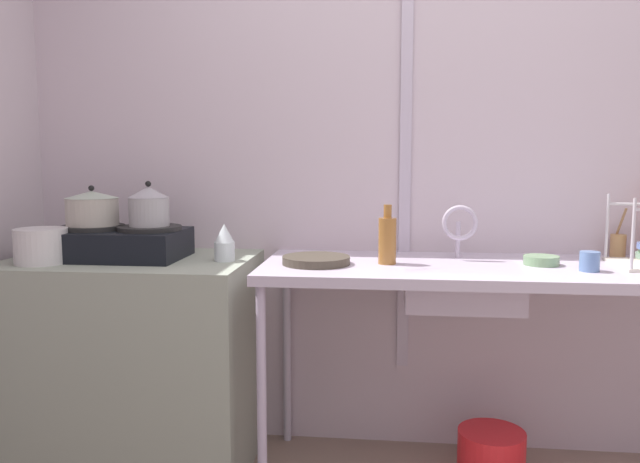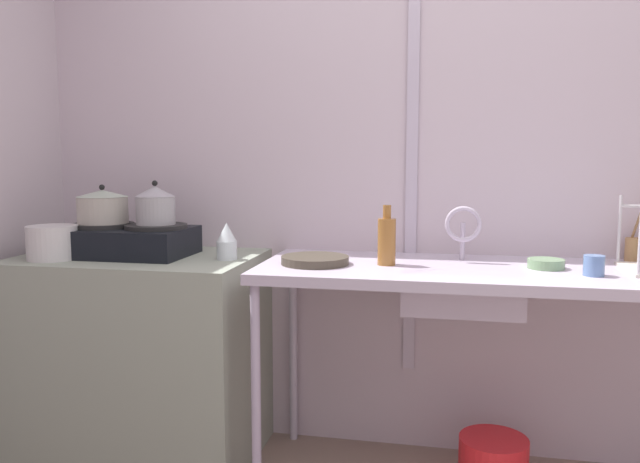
{
  "view_description": "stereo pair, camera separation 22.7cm",
  "coord_description": "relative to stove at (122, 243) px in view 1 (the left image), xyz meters",
  "views": [
    {
      "loc": [
        -0.18,
        -1.37,
        1.3
      ],
      "look_at": [
        -0.46,
        1.1,
        1.01
      ],
      "focal_mm": 35.2,
      "sensor_mm": 36.0,
      "label": 1
    },
    {
      "loc": [
        0.04,
        -1.33,
        1.3
      ],
      "look_at": [
        -0.46,
        1.1,
        1.01
      ],
      "focal_mm": 35.2,
      "sensor_mm": 36.0,
      "label": 2
    }
  ],
  "objects": [
    {
      "name": "frying_pan",
      "position": [
        0.82,
        -0.05,
        -0.05
      ],
      "size": [
        0.27,
        0.27,
        0.03
      ],
      "primitive_type": "cylinder",
      "color": "#3D362B",
      "rests_on": "counter_sink"
    },
    {
      "name": "wall_back",
      "position": [
        1.29,
        0.37,
        0.27
      ],
      "size": [
        4.43,
        0.1,
        2.44
      ],
      "primitive_type": "cube",
      "color": "#B9A9B4",
      "rests_on": "ground"
    },
    {
      "name": "stove",
      "position": [
        0.0,
        0.0,
        0.0
      ],
      "size": [
        0.51,
        0.35,
        0.14
      ],
      "color": "black",
      "rests_on": "counter_concrete"
    },
    {
      "name": "pot_on_left_burner",
      "position": [
        -0.12,
        0.0,
        0.14
      ],
      "size": [
        0.22,
        0.22,
        0.17
      ],
      "color": "#A59E92",
      "rests_on": "stove"
    },
    {
      "name": "pot_on_right_burner",
      "position": [
        0.12,
        0.0,
        0.15
      ],
      "size": [
        0.17,
        0.17,
        0.19
      ],
      "color": "#99989A",
      "rests_on": "stove"
    },
    {
      "name": "faucet",
      "position": [
        1.39,
        0.12,
        0.08
      ],
      "size": [
        0.14,
        0.08,
        0.23
      ],
      "color": "#AFA3B7",
      "rests_on": "counter_sink"
    },
    {
      "name": "counter_sink",
      "position": [
        1.49,
        -0.0,
        -0.13
      ],
      "size": [
        1.77,
        0.65,
        0.89
      ],
      "color": "#AFA3B7",
      "rests_on": "ground"
    },
    {
      "name": "utensil_jar",
      "position": [
        2.06,
        0.27,
        -0.02
      ],
      "size": [
        0.06,
        0.07,
        0.21
      ],
      "color": "#A5794C",
      "rests_on": "counter_sink"
    },
    {
      "name": "pot_beside_stove",
      "position": [
        -0.26,
        -0.15,
        0.0
      ],
      "size": [
        0.2,
        0.2,
        0.14
      ],
      "color": "silver",
      "rests_on": "counter_concrete"
    },
    {
      "name": "cup_by_rack",
      "position": [
        1.84,
        -0.09,
        -0.03
      ],
      "size": [
        0.07,
        0.07,
        0.07
      ],
      "primitive_type": "cylinder",
      "color": "#5574A5",
      "rests_on": "counter_sink"
    },
    {
      "name": "bottle_by_sink",
      "position": [
        1.1,
        -0.01,
        0.03
      ],
      "size": [
        0.07,
        0.07,
        0.23
      ],
      "color": "brown",
      "rests_on": "counter_sink"
    },
    {
      "name": "small_bowl_on_drainboard",
      "position": [
        1.69,
        0.03,
        -0.05
      ],
      "size": [
        0.14,
        0.14,
        0.04
      ],
      "primitive_type": "cylinder",
      "color": "gray",
      "rests_on": "counter_sink"
    },
    {
      "name": "bucket_on_floor",
      "position": [
        1.53,
        0.01,
        -0.85
      ],
      "size": [
        0.27,
        0.27,
        0.21
      ],
      "primitive_type": "cylinder",
      "color": "red",
      "rests_on": "ground"
    },
    {
      "name": "sink_basin",
      "position": [
        1.39,
        -0.02,
        -0.15
      ],
      "size": [
        0.44,
        0.33,
        0.16
      ],
      "primitive_type": "cube",
      "color": "#AFA3B7",
      "rests_on": "counter_sink"
    },
    {
      "name": "counter_concrete",
      "position": [
        0.03,
        0.0,
        -0.51
      ],
      "size": [
        1.0,
        0.65,
        0.89
      ],
      "primitive_type": "cube",
      "color": "gray",
      "rests_on": "ground"
    },
    {
      "name": "wall_metal_strip",
      "position": [
        1.17,
        0.32,
        0.39
      ],
      "size": [
        0.05,
        0.01,
        1.95
      ],
      "primitive_type": "cube",
      "color": "#AFA3B7"
    },
    {
      "name": "percolator",
      "position": [
        0.44,
        -0.02,
        0.01
      ],
      "size": [
        0.08,
        0.08,
        0.15
      ],
      "color": "silver",
      "rests_on": "counter_concrete"
    }
  ]
}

